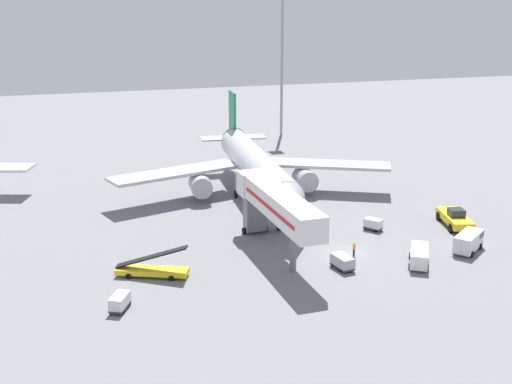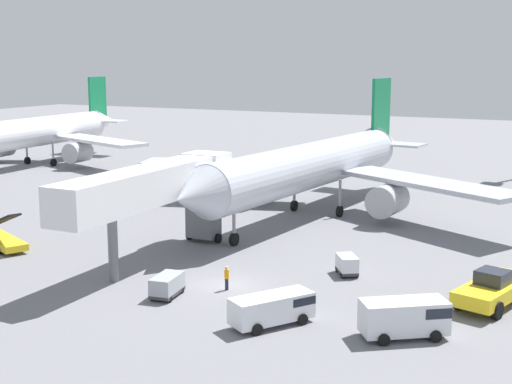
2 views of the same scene
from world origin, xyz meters
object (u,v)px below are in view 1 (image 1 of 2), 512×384
at_px(baggage_cart_far_left, 342,262).
at_px(ground_crew_worker_foreground, 354,248).
at_px(belt_loader_truck, 152,269).
at_px(service_van_outer_left, 419,255).
at_px(pushback_tug, 455,218).
at_px(baggage_cart_near_center, 120,302).
at_px(jet_bridge, 274,203).
at_px(safety_cone_alpha, 116,295).
at_px(apron_light_mast, 282,39).
at_px(airplane_at_gate, 254,165).
at_px(baggage_cart_near_left, 373,224).
at_px(service_van_near_right, 469,241).

xyz_separation_m(baggage_cart_far_left, ground_crew_worker_foreground, (2.84, 2.97, 0.08)).
relative_size(belt_loader_truck, service_van_outer_left, 1.45).
xyz_separation_m(pushback_tug, baggage_cart_near_center, (-43.03, -10.27, -0.27)).
relative_size(jet_bridge, safety_cone_alpha, 41.08).
xyz_separation_m(ground_crew_worker_foreground, apron_light_mast, (16.23, 67.20, 19.21)).
xyz_separation_m(airplane_at_gate, jet_bridge, (-4.38, -20.77, 0.81)).
distance_m(baggage_cart_near_left, ground_crew_worker_foreground, 9.26).
height_order(baggage_cart_near_center, apron_light_mast, apron_light_mast).
distance_m(jet_bridge, baggage_cart_near_center, 21.06).
bearing_deg(belt_loader_truck, service_van_outer_left, -11.63).
distance_m(service_van_near_right, baggage_cart_near_center, 39.55).
xyz_separation_m(baggage_cart_near_left, baggage_cart_far_left, (-8.94, -9.93, 0.01)).
relative_size(belt_loader_truck, baggage_cart_near_center, 2.70).
relative_size(airplane_at_gate, baggage_cart_far_left, 14.83).
bearing_deg(belt_loader_truck, pushback_tug, 5.32).
distance_m(pushback_tug, service_van_outer_left, 14.48).
height_order(jet_bridge, service_van_outer_left, jet_bridge).
bearing_deg(belt_loader_truck, ground_crew_worker_foreground, -3.63).
distance_m(baggage_cart_near_left, baggage_cart_far_left, 13.37).
distance_m(airplane_at_gate, pushback_tug, 28.57).
bearing_deg(baggage_cart_near_center, airplane_at_gate, 52.86).
height_order(pushback_tug, belt_loader_truck, belt_loader_truck).
xyz_separation_m(pushback_tug, belt_loader_truck, (-38.97, -3.63, -0.30)).
bearing_deg(service_van_outer_left, pushback_tug, 40.38).
bearing_deg(airplane_at_gate, service_van_near_right, -58.55).
relative_size(baggage_cart_near_left, apron_light_mast, 0.08).
bearing_deg(belt_loader_truck, baggage_cart_far_left, -12.68).
distance_m(pushback_tug, ground_crew_worker_foreground, 17.38).
xyz_separation_m(pushback_tug, safety_cone_alpha, (-43.12, -7.41, -0.85)).
relative_size(baggage_cart_near_left, baggage_cart_far_left, 0.84).
bearing_deg(safety_cone_alpha, ground_crew_worker_foreground, 5.09).
bearing_deg(service_van_near_right, ground_crew_worker_foreground, 168.27).
height_order(pushback_tug, baggage_cart_near_center, pushback_tug).
relative_size(service_van_near_right, apron_light_mast, 0.17).
relative_size(ground_crew_worker_foreground, safety_cone_alpha, 3.46).
distance_m(baggage_cart_near_left, apron_light_mast, 64.05).
relative_size(pushback_tug, baggage_cart_near_center, 2.71).
bearing_deg(baggage_cart_near_center, belt_loader_truck, 58.53).
xyz_separation_m(baggage_cart_far_left, apron_light_mast, (19.06, 70.17, 19.29)).
distance_m(airplane_at_gate, jet_bridge, 21.25).
distance_m(jet_bridge, apron_light_mast, 69.26).
relative_size(baggage_cart_far_left, ground_crew_worker_foreground, 1.74).
relative_size(jet_bridge, pushback_tug, 2.62).
height_order(service_van_outer_left, baggage_cart_near_left, service_van_outer_left).
bearing_deg(apron_light_mast, service_van_outer_left, -98.46).
height_order(belt_loader_truck, baggage_cart_far_left, belt_loader_truck).
xyz_separation_m(baggage_cart_near_center, safety_cone_alpha, (-0.09, 2.86, -0.58)).
distance_m(airplane_at_gate, baggage_cart_near_left, 20.72).
bearing_deg(apron_light_mast, pushback_tug, -89.63).
distance_m(pushback_tug, service_van_near_right, 8.54).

